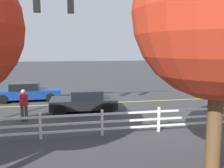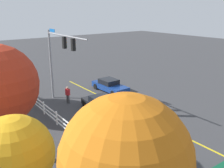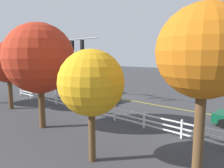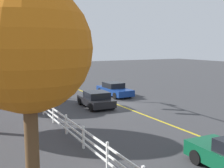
# 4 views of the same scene
# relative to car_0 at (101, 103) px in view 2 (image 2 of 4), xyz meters

# --- Properties ---
(ground_plane) EXTENTS (120.00, 120.00, 0.00)m
(ground_plane) POSITION_rel_car_0_xyz_m (-0.01, -2.01, -0.64)
(ground_plane) COLOR #38383A
(lane_center_stripe) EXTENTS (28.00, 0.16, 0.01)m
(lane_center_stripe) POSITION_rel_car_0_xyz_m (-4.01, -2.01, -0.63)
(lane_center_stripe) COLOR gold
(lane_center_stripe) RESTS_ON ground_plane
(signal_assembly) EXTENTS (7.20, 0.37, 7.01)m
(signal_assembly) POSITION_rel_car_0_xyz_m (3.58, 2.11, 4.29)
(signal_assembly) COLOR gray
(signal_assembly) RESTS_ON ground_plane
(car_0) EXTENTS (4.03, 2.19, 1.31)m
(car_0) POSITION_rel_car_0_xyz_m (0.00, 0.00, 0.00)
(car_0) COLOR black
(car_0) RESTS_ON ground_plane
(car_1) EXTENTS (4.69, 1.99, 1.34)m
(car_1) POSITION_rel_car_0_xyz_m (3.84, -3.80, 0.00)
(car_1) COLOR navy
(car_1) RESTS_ON ground_plane
(pedestrian) EXTENTS (0.46, 0.37, 1.69)m
(pedestrian) POSITION_rel_car_0_xyz_m (3.27, 1.63, 0.29)
(pedestrian) COLOR #3F3F42
(pedestrian) RESTS_ON ground_plane
(white_rail_fence) EXTENTS (26.10, 0.10, 1.15)m
(white_rail_fence) POSITION_rel_car_0_xyz_m (-3.01, 4.48, -0.04)
(white_rail_fence) COLOR white
(white_rail_fence) RESTS_ON ground_plane
(tree_2) EXTENTS (3.53, 3.53, 6.79)m
(tree_2) POSITION_rel_car_0_xyz_m (-12.88, 7.94, 4.34)
(tree_2) COLOR brown
(tree_2) RESTS_ON ground_plane
(tree_3) EXTENTS (2.99, 2.99, 5.18)m
(tree_3) POSITION_rel_car_0_xyz_m (-8.73, 9.75, 3.02)
(tree_3) COLOR brown
(tree_3) RESTS_ON ground_plane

